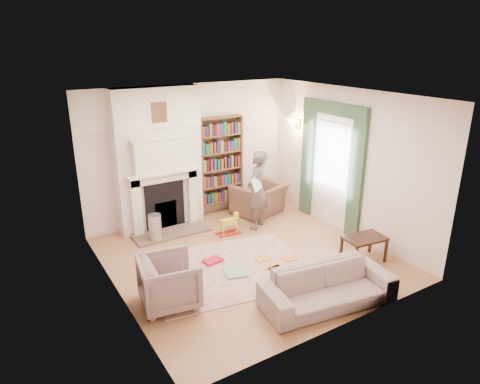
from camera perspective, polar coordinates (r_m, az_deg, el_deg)
floor at (r=7.60m, az=1.00°, el=-8.74°), size 4.50×4.50×0.00m
ceiling at (r=6.73m, az=1.14°, el=12.72°), size 4.50×4.50×0.00m
wall_back at (r=8.94m, az=-6.73°, el=5.20°), size 4.50×0.00×4.50m
wall_front at (r=5.41m, az=14.01°, el=-5.12°), size 4.50×0.00×4.50m
wall_left at (r=6.20m, az=-16.78°, el=-2.15°), size 0.00×4.50×4.50m
wall_right at (r=8.41m, az=14.13°, el=3.81°), size 0.00×4.50×4.50m
fireplace at (r=8.49m, az=-10.75°, el=4.11°), size 1.70×0.58×2.80m
bookcase at (r=9.17m, az=-2.64°, el=4.23°), size 1.00×0.24×1.85m
window at (r=8.66m, az=12.22°, el=4.76°), size 0.02×0.90×1.30m
curtain_left at (r=8.24m, az=15.23°, el=1.92°), size 0.07×0.32×2.40m
curtain_right at (r=9.21m, az=8.98°, el=4.23°), size 0.07×0.32×2.40m
pelmet at (r=8.45m, az=12.45°, el=10.82°), size 0.09×1.70×0.24m
wall_sconce at (r=9.24m, az=6.78°, el=8.85°), size 0.20×0.24×0.24m
rug at (r=7.25m, az=-1.48°, el=-10.20°), size 2.88×2.39×0.01m
armchair_reading at (r=9.33m, az=2.52°, el=-0.92°), size 1.24×1.15×0.67m
armchair_left at (r=6.29m, az=-9.41°, el=-11.72°), size 0.93×0.91×0.74m
sofa at (r=6.38m, az=11.61°, el=-12.28°), size 2.02×1.04×0.56m
man_reading at (r=8.47m, az=2.30°, el=0.26°), size 0.70×0.66×1.61m
newspaper at (r=8.16m, az=2.22°, el=1.10°), size 0.35×0.31×0.25m
coffee_table at (r=7.70m, az=16.15°, el=-7.30°), size 0.75×0.53×0.45m
paraffin_heater at (r=8.20m, az=-11.24°, el=-4.76°), size 0.24×0.24×0.55m
rocking_horse at (r=8.36m, az=-1.53°, el=-4.31°), size 0.50×0.23×0.43m
board_game at (r=7.10m, az=-0.60°, el=-10.66°), size 0.44×0.44×0.03m
game_box_lid at (r=7.44m, az=-3.65°, el=-9.12°), size 0.35×0.26×0.05m
comic_annuals at (r=7.40m, az=4.75°, el=-9.45°), size 0.71×0.59×0.02m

